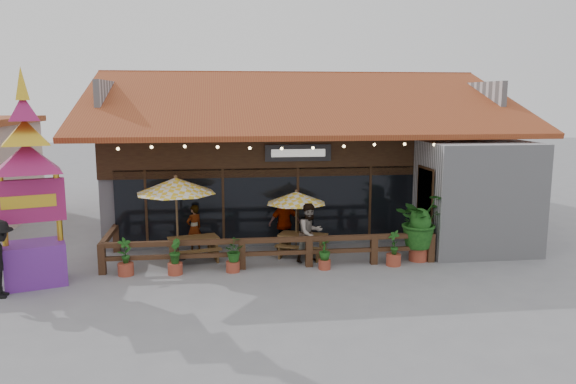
{
  "coord_description": "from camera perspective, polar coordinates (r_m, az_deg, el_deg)",
  "views": [
    {
      "loc": [
        -3.18,
        -16.53,
        5.0
      ],
      "look_at": [
        -0.88,
        1.5,
        1.94
      ],
      "focal_mm": 35.0,
      "sensor_mm": 36.0,
      "label": 1
    }
  ],
  "objects": [
    {
      "name": "tropical_plant",
      "position": [
        17.75,
        13.22,
        -2.97
      ],
      "size": [
        2.0,
        1.91,
        2.15
      ],
      "color": "#9A3E2A",
      "rests_on": "ground"
    },
    {
      "name": "umbrella_right",
      "position": [
        17.97,
        0.84,
        -0.6
      ],
      "size": [
        2.38,
        2.38,
        2.1
      ],
      "color": "brown",
      "rests_on": "ground"
    },
    {
      "name": "picnic_table_right",
      "position": [
        17.96,
        1.52,
        -5.02
      ],
      "size": [
        1.89,
        1.78,
        0.72
      ],
      "color": "brown",
      "rests_on": "ground"
    },
    {
      "name": "planter_a",
      "position": [
        16.7,
        -16.2,
        -6.62
      ],
      "size": [
        0.47,
        0.45,
        1.09
      ],
      "color": "#9A3E2A",
      "rests_on": "ground"
    },
    {
      "name": "pedestrian",
      "position": [
        15.96,
        -27.21,
        -6.07
      ],
      "size": [
        0.84,
        1.34,
        1.99
      ],
      "primitive_type": "imported",
      "rotation": [
        0.0,
        0.0,
        1.65
      ],
      "color": "black",
      "rests_on": "ground"
    },
    {
      "name": "planter_c",
      "position": [
        16.4,
        -5.65,
        -6.27
      ],
      "size": [
        0.75,
        0.77,
        0.96
      ],
      "color": "#9A3E2A",
      "rests_on": "ground"
    },
    {
      "name": "patio_railing",
      "position": [
        16.87,
        -3.89,
        -5.54
      ],
      "size": [
        10.0,
        2.6,
        0.92
      ],
      "color": "#4B311B",
      "rests_on": "ground"
    },
    {
      "name": "ground",
      "position": [
        17.56,
        3.49,
        -7.01
      ],
      "size": [
        100.0,
        100.0,
        0.0
      ],
      "primitive_type": "plane",
      "color": "gray",
      "rests_on": "ground"
    },
    {
      "name": "thai_sign_tower",
      "position": [
        16.24,
        -24.94,
        2.63
      ],
      "size": [
        2.91,
        2.91,
        6.23
      ],
      "color": "#6C2896",
      "rests_on": "ground"
    },
    {
      "name": "diner_b",
      "position": [
        17.24,
        2.25,
        -4.16
      ],
      "size": [
        1.11,
        1.03,
        1.83
      ],
      "primitive_type": "imported",
      "rotation": [
        0.0,
        0.0,
        0.49
      ],
      "color": "#362311",
      "rests_on": "ground"
    },
    {
      "name": "planter_e",
      "position": [
        17.26,
        10.69,
        -5.89
      ],
      "size": [
        0.44,
        0.46,
        1.08
      ],
      "color": "#9A3E2A",
      "rests_on": "ground"
    },
    {
      "name": "planter_b",
      "position": [
        16.44,
        -11.42,
        -6.65
      ],
      "size": [
        0.42,
        0.43,
        1.03
      ],
      "color": "#9A3E2A",
      "rests_on": "ground"
    },
    {
      "name": "umbrella_left",
      "position": [
        17.57,
        -11.32,
        0.61
      ],
      "size": [
        3.01,
        3.01,
        2.67
      ],
      "color": "brown",
      "rests_on": "ground"
    },
    {
      "name": "restaurant_building",
      "position": [
        23.56,
        1.17,
        2.73
      ],
      "size": [
        15.5,
        14.73,
        6.09
      ],
      "color": "#B5B5BA",
      "rests_on": "ground"
    },
    {
      "name": "planter_d",
      "position": [
        16.65,
        3.74,
        -6.43
      ],
      "size": [
        0.47,
        0.47,
        0.88
      ],
      "color": "#9A3E2A",
      "rests_on": "ground"
    },
    {
      "name": "diner_a",
      "position": [
        18.64,
        -9.51,
        -3.65
      ],
      "size": [
        0.68,
        0.65,
        1.57
      ],
      "primitive_type": "imported",
      "rotation": [
        0.0,
        0.0,
        3.8
      ],
      "color": "#362311",
      "rests_on": "ground"
    },
    {
      "name": "diner_c",
      "position": [
        18.49,
        -0.36,
        -3.17
      ],
      "size": [
        1.17,
        0.71,
        1.86
      ],
      "primitive_type": "imported",
      "rotation": [
        0.0,
        0.0,
        3.39
      ],
      "color": "#362311",
      "rests_on": "ground"
    },
    {
      "name": "picnic_table_left",
      "position": [
        17.75,
        -9.58,
        -5.3
      ],
      "size": [
        1.78,
        1.63,
        0.73
      ],
      "color": "brown",
      "rests_on": "ground"
    }
  ]
}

